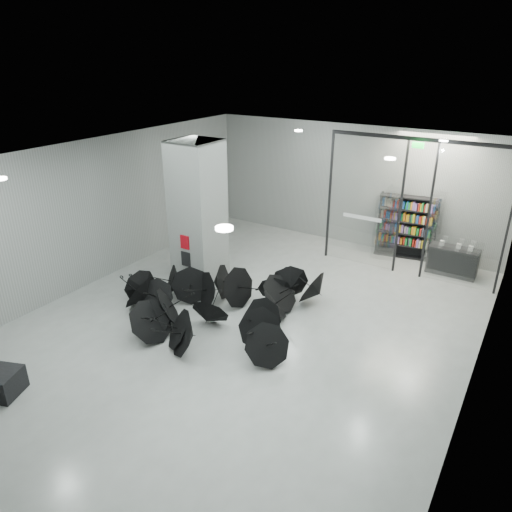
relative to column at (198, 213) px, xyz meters
The scene contains 9 objects.
room 3.31m from the column, 38.66° to the right, with size 14.00×14.02×4.01m.
column is the anchor object (origin of this frame).
fire_cabinet 0.90m from the column, 90.00° to the right, with size 0.28×0.04×0.38m, color #A50A07.
info_panel 1.31m from the column, 90.00° to the right, with size 0.30×0.03×0.42m, color black.
exit_sign 6.18m from the column, 33.96° to the left, with size 0.30×0.06×0.15m, color #0CE533.
glass_partition 6.02m from the column, 35.58° to the left, with size 5.06×0.08×4.00m.
bookshelf 6.65m from the column, 46.24° to the left, with size 1.82×0.36×2.00m, color black, non-canonical shape.
shop_counter 7.59m from the column, 34.26° to the left, with size 1.39×0.56×0.84m, color black.
umbrella_cluster 2.92m from the column, 42.08° to the right, with size 5.25×4.59×1.32m.
Camera 1 is at (5.42, -7.73, 6.09)m, focal length 33.21 mm.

